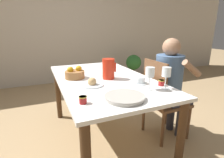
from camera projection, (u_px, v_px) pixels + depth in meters
ground_plane at (104, 139)px, 2.07m from camera, size 20.00×20.00×0.00m
wall_back at (63, 27)px, 4.00m from camera, size 10.00×0.06×2.60m
dining_table at (103, 87)px, 1.89m from camera, size 0.93×1.63×0.76m
chair_person_side at (162, 98)px, 2.01m from camera, size 0.42×0.42×0.93m
person_seated at (171, 81)px, 1.97m from camera, size 0.39×0.41×1.17m
red_pitcher at (108, 69)px, 1.80m from camera, size 0.15×0.13×0.21m
wine_glass_water at (150, 73)px, 1.46m from camera, size 0.08×0.08×0.20m
wine_glass_juice at (166, 73)px, 1.48m from camera, size 0.08×0.08×0.19m
teacup_near_person at (140, 81)px, 1.66m from camera, size 0.15×0.15×0.06m
serving_tray at (125, 97)px, 1.29m from camera, size 0.30×0.30×0.03m
bread_plate at (92, 83)px, 1.60m from camera, size 0.21×0.21×0.08m
jam_jar_amber at (83, 99)px, 1.21m from camera, size 0.06×0.06×0.05m
jam_jar_red at (161, 82)px, 1.60m from camera, size 0.06×0.06×0.05m
fruit_bowl at (75, 74)px, 1.83m from camera, size 0.20×0.20×0.13m
potted_plant at (134, 65)px, 4.31m from camera, size 0.37×0.37×0.65m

